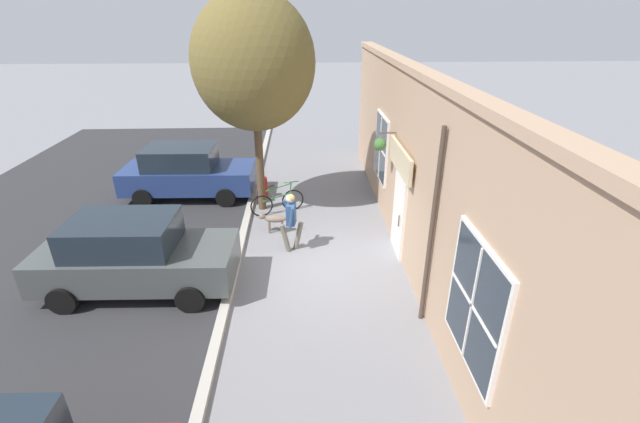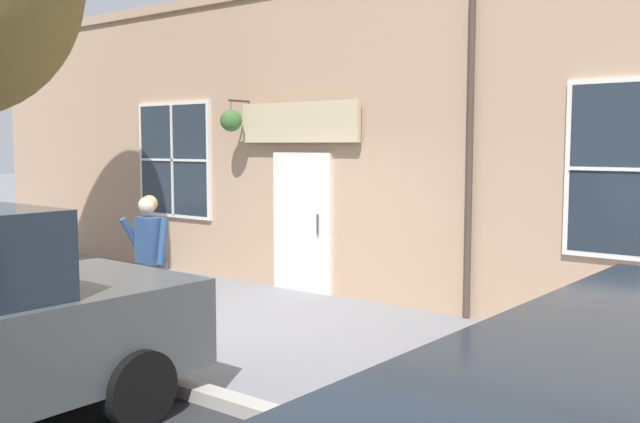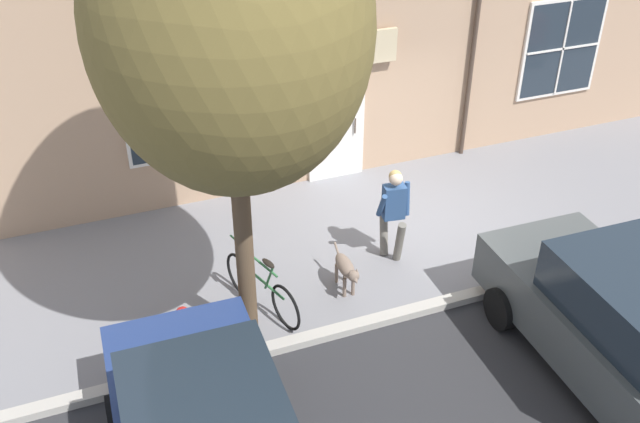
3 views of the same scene
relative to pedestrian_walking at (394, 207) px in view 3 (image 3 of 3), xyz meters
The scene contains 8 objects.
ground_plane 1.41m from the pedestrian_walking, 125.53° to the left, with size 90.00×90.00×0.00m, color gray.
storefront_facade 3.35m from the pedestrian_walking, 164.11° to the left, with size 0.95×18.00×4.66m.
pedestrian_walking is the anchor object (origin of this frame).
dog_on_leash 1.27m from the pedestrian_walking, 62.10° to the right, with size 1.02×0.26×0.62m.
street_tree_by_curb 4.47m from the pedestrian_walking, 70.09° to the right, with size 3.47×3.12×6.39m.
leaning_bicycle 2.45m from the pedestrian_walking, 78.36° to the right, with size 1.64×0.64×1.00m.
parked_car_mid_block 3.81m from the pedestrian_walking, 24.33° to the left, with size 4.34×2.02×1.75m.
fire_hydrant 3.73m from the pedestrian_walking, 74.73° to the right, with size 0.34×0.20×0.77m.
Camera 3 is at (8.94, -5.27, 6.94)m, focal length 40.00 mm.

